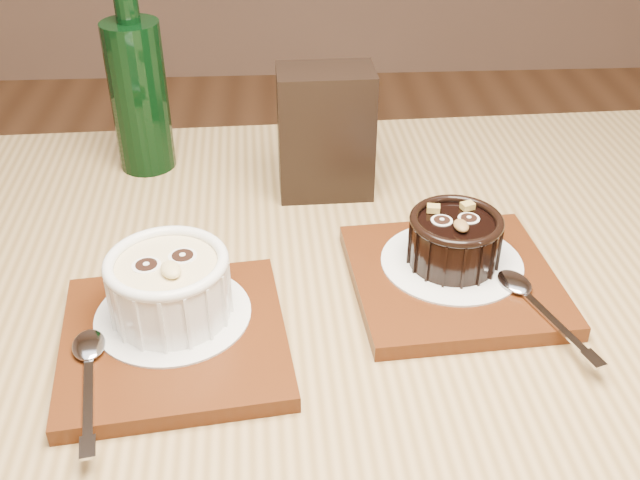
{
  "coord_description": "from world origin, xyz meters",
  "views": [
    {
      "loc": [
        -0.09,
        -0.49,
        1.17
      ],
      "look_at": [
        -0.06,
        0.04,
        0.81
      ],
      "focal_mm": 42.0,
      "sensor_mm": 36.0,
      "label": 1
    }
  ],
  "objects_px": {
    "ramekin_white": "(169,284)",
    "green_bottle": "(139,91)",
    "ramekin_dark": "(455,238)",
    "table": "(300,399)",
    "tray_right": "(453,279)",
    "condiment_stand": "(326,133)",
    "tray_left": "(175,340)"
  },
  "relations": [
    {
      "from": "ramekin_white",
      "to": "green_bottle",
      "type": "distance_m",
      "value": 0.31
    },
    {
      "from": "ramekin_dark",
      "to": "green_bottle",
      "type": "bearing_deg",
      "value": 137.49
    },
    {
      "from": "table",
      "to": "tray_right",
      "type": "bearing_deg",
      "value": 17.67
    },
    {
      "from": "tray_right",
      "to": "condiment_stand",
      "type": "distance_m",
      "value": 0.22
    },
    {
      "from": "tray_left",
      "to": "ramekin_dark",
      "type": "height_order",
      "value": "ramekin_dark"
    },
    {
      "from": "ramekin_dark",
      "to": "green_bottle",
      "type": "height_order",
      "value": "green_bottle"
    },
    {
      "from": "tray_right",
      "to": "condiment_stand",
      "type": "height_order",
      "value": "condiment_stand"
    },
    {
      "from": "tray_right",
      "to": "condiment_stand",
      "type": "bearing_deg",
      "value": 120.26
    },
    {
      "from": "ramekin_white",
      "to": "ramekin_dark",
      "type": "relative_size",
      "value": 1.2
    },
    {
      "from": "table",
      "to": "ramekin_white",
      "type": "bearing_deg",
      "value": -179.17
    },
    {
      "from": "tray_left",
      "to": "ramekin_white",
      "type": "distance_m",
      "value": 0.05
    },
    {
      "from": "condiment_stand",
      "to": "green_bottle",
      "type": "distance_m",
      "value": 0.22
    },
    {
      "from": "table",
      "to": "ramekin_white",
      "type": "distance_m",
      "value": 0.17
    },
    {
      "from": "tray_right",
      "to": "green_bottle",
      "type": "distance_m",
      "value": 0.41
    },
    {
      "from": "ramekin_dark",
      "to": "condiment_stand",
      "type": "xyz_separation_m",
      "value": [
        -0.11,
        0.17,
        0.03
      ]
    },
    {
      "from": "tray_right",
      "to": "green_bottle",
      "type": "relative_size",
      "value": 0.76
    },
    {
      "from": "table",
      "to": "condiment_stand",
      "type": "bearing_deg",
      "value": 80.81
    },
    {
      "from": "ramekin_dark",
      "to": "green_bottle",
      "type": "relative_size",
      "value": 0.35
    },
    {
      "from": "table",
      "to": "tray_left",
      "type": "xyz_separation_m",
      "value": [
        -0.1,
        -0.02,
        0.1
      ]
    },
    {
      "from": "tray_left",
      "to": "condiment_stand",
      "type": "bearing_deg",
      "value": 61.07
    },
    {
      "from": "table",
      "to": "tray_left",
      "type": "bearing_deg",
      "value": -166.4
    },
    {
      "from": "tray_right",
      "to": "ramekin_dark",
      "type": "height_order",
      "value": "ramekin_dark"
    },
    {
      "from": "tray_left",
      "to": "green_bottle",
      "type": "distance_m",
      "value": 0.34
    },
    {
      "from": "ramekin_dark",
      "to": "tray_left",
      "type": "bearing_deg",
      "value": -166.02
    },
    {
      "from": "table",
      "to": "ramekin_white",
      "type": "relative_size",
      "value": 12.23
    },
    {
      "from": "ramekin_white",
      "to": "tray_right",
      "type": "xyz_separation_m",
      "value": [
        0.25,
        0.05,
        -0.04
      ]
    },
    {
      "from": "table",
      "to": "tray_left",
      "type": "height_order",
      "value": "tray_left"
    },
    {
      "from": "table",
      "to": "ramekin_dark",
      "type": "distance_m",
      "value": 0.2
    },
    {
      "from": "tray_right",
      "to": "table",
      "type": "bearing_deg",
      "value": -162.33
    },
    {
      "from": "condiment_stand",
      "to": "green_bottle",
      "type": "xyz_separation_m",
      "value": [
        -0.2,
        0.07,
        0.02
      ]
    },
    {
      "from": "tray_left",
      "to": "tray_right",
      "type": "height_order",
      "value": "same"
    },
    {
      "from": "tray_left",
      "to": "ramekin_dark",
      "type": "distance_m",
      "value": 0.26
    }
  ]
}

